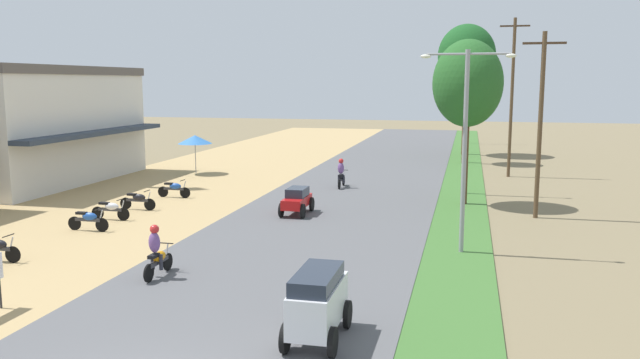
{
  "coord_description": "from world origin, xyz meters",
  "views": [
    {
      "loc": [
        5.93,
        -9.93,
        6.01
      ],
      "look_at": [
        -0.95,
        19.33,
        1.37
      ],
      "focal_mm": 35.67,
      "sensor_mm": 36.0,
      "label": 1
    }
  ],
  "objects_px": {
    "parked_motorbike_third": "(89,219)",
    "motorbike_ahead_second": "(157,252)",
    "parked_motorbike_fifth": "(138,200)",
    "car_sedan_red": "(297,200)",
    "car_van_white": "(318,301)",
    "streetlamp_far": "(469,99)",
    "median_tree_nearest": "(468,84)",
    "median_tree_third": "(467,56)",
    "vendor_umbrella": "(195,139)",
    "parked_motorbike_fourth": "(111,209)",
    "utility_pole_near": "(540,122)",
    "streetlamp_near": "(465,136)",
    "motorbike_ahead_third": "(341,174)",
    "parked_motorbike_sixth": "(174,188)",
    "streetlamp_mid": "(467,116)",
    "utility_pole_far": "(512,96)",
    "median_tree_second": "(467,70)"
  },
  "relations": [
    {
      "from": "streetlamp_mid",
      "to": "streetlamp_far",
      "type": "xyz_separation_m",
      "value": [
        0.0,
        29.04,
        0.13
      ]
    },
    {
      "from": "parked_motorbike_sixth",
      "to": "streetlamp_mid",
      "type": "height_order",
      "value": "streetlamp_mid"
    },
    {
      "from": "streetlamp_near",
      "to": "car_van_white",
      "type": "distance_m",
      "value": 9.8
    },
    {
      "from": "parked_motorbike_third",
      "to": "vendor_umbrella",
      "type": "height_order",
      "value": "vendor_umbrella"
    },
    {
      "from": "median_tree_third",
      "to": "streetlamp_near",
      "type": "distance_m",
      "value": 31.47
    },
    {
      "from": "parked_motorbike_sixth",
      "to": "median_tree_second",
      "type": "xyz_separation_m",
      "value": [
        14.43,
        18.17,
        6.3
      ]
    },
    {
      "from": "motorbike_ahead_second",
      "to": "median_tree_second",
      "type": "bearing_deg",
      "value": 74.0
    },
    {
      "from": "vendor_umbrella",
      "to": "car_van_white",
      "type": "xyz_separation_m",
      "value": [
        14.01,
        -24.44,
        -1.28
      ]
    },
    {
      "from": "parked_motorbike_fourth",
      "to": "median_tree_second",
      "type": "relative_size",
      "value": 0.21
    },
    {
      "from": "utility_pole_near",
      "to": "motorbike_ahead_second",
      "type": "xyz_separation_m",
      "value": [
        -12.17,
        -12.03,
        -3.4
      ]
    },
    {
      "from": "parked_motorbike_fourth",
      "to": "streetlamp_near",
      "type": "distance_m",
      "value": 15.43
    },
    {
      "from": "streetlamp_far",
      "to": "streetlamp_mid",
      "type": "bearing_deg",
      "value": -90.0
    },
    {
      "from": "median_tree_second",
      "to": "car_sedan_red",
      "type": "bearing_deg",
      "value": -108.95
    },
    {
      "from": "median_tree_third",
      "to": "car_van_white",
      "type": "bearing_deg",
      "value": -94.09
    },
    {
      "from": "utility_pole_near",
      "to": "vendor_umbrella",
      "type": "bearing_deg",
      "value": 156.42
    },
    {
      "from": "parked_motorbike_fourth",
      "to": "median_tree_third",
      "type": "xyz_separation_m",
      "value": [
        14.63,
        29.36,
        7.49
      ]
    },
    {
      "from": "parked_motorbike_third",
      "to": "median_tree_second",
      "type": "xyz_separation_m",
      "value": [
        14.44,
        25.82,
        6.3
      ]
    },
    {
      "from": "median_tree_third",
      "to": "parked_motorbike_third",
      "type": "bearing_deg",
      "value": -114.57
    },
    {
      "from": "parked_motorbike_third",
      "to": "parked_motorbike_fifth",
      "type": "distance_m",
      "value": 4.33
    },
    {
      "from": "median_tree_third",
      "to": "streetlamp_near",
      "type": "bearing_deg",
      "value": -89.51
    },
    {
      "from": "median_tree_second",
      "to": "median_tree_nearest",
      "type": "bearing_deg",
      "value": -89.36
    },
    {
      "from": "parked_motorbike_sixth",
      "to": "median_tree_third",
      "type": "bearing_deg",
      "value": 58.86
    },
    {
      "from": "utility_pole_near",
      "to": "car_sedan_red",
      "type": "bearing_deg",
      "value": -169.15
    },
    {
      "from": "median_tree_nearest",
      "to": "median_tree_third",
      "type": "xyz_separation_m",
      "value": [
        -0.25,
        22.05,
        2.15
      ]
    },
    {
      "from": "parked_motorbike_fourth",
      "to": "streetlamp_mid",
      "type": "relative_size",
      "value": 0.25
    },
    {
      "from": "streetlamp_far",
      "to": "car_van_white",
      "type": "distance_m",
      "value": 50.17
    },
    {
      "from": "utility_pole_near",
      "to": "utility_pole_far",
      "type": "bearing_deg",
      "value": 92.17
    },
    {
      "from": "median_tree_nearest",
      "to": "car_sedan_red",
      "type": "distance_m",
      "value": 9.95
    },
    {
      "from": "median_tree_nearest",
      "to": "streetlamp_mid",
      "type": "bearing_deg",
      "value": 89.8
    },
    {
      "from": "motorbike_ahead_second",
      "to": "streetlamp_mid",
      "type": "bearing_deg",
      "value": 62.52
    },
    {
      "from": "median_tree_nearest",
      "to": "streetlamp_near",
      "type": "distance_m",
      "value": 9.34
    },
    {
      "from": "parked_motorbike_fifth",
      "to": "median_tree_second",
      "type": "relative_size",
      "value": 0.21
    },
    {
      "from": "motorbike_ahead_third",
      "to": "utility_pole_near",
      "type": "bearing_deg",
      "value": -29.4
    },
    {
      "from": "parked_motorbike_fourth",
      "to": "utility_pole_near",
      "type": "relative_size",
      "value": 0.22
    },
    {
      "from": "streetlamp_far",
      "to": "parked_motorbike_sixth",
      "type": "bearing_deg",
      "value": -113.43
    },
    {
      "from": "median_tree_second",
      "to": "motorbike_ahead_third",
      "type": "distance_m",
      "value": 15.91
    },
    {
      "from": "car_sedan_red",
      "to": "car_van_white",
      "type": "bearing_deg",
      "value": -72.8
    },
    {
      "from": "streetlamp_near",
      "to": "car_van_white",
      "type": "relative_size",
      "value": 2.92
    },
    {
      "from": "parked_motorbike_third",
      "to": "utility_pole_near",
      "type": "distance_m",
      "value": 19.48
    },
    {
      "from": "parked_motorbike_fourth",
      "to": "parked_motorbike_third",
      "type": "bearing_deg",
      "value": -82.89
    },
    {
      "from": "parked_motorbike_fifth",
      "to": "motorbike_ahead_third",
      "type": "bearing_deg",
      "value": 46.06
    },
    {
      "from": "median_tree_third",
      "to": "parked_motorbike_sixth",
      "type": "bearing_deg",
      "value": -121.14
    },
    {
      "from": "utility_pole_far",
      "to": "motorbike_ahead_second",
      "type": "distance_m",
      "value": 27.61
    },
    {
      "from": "parked_motorbike_fifth",
      "to": "utility_pole_near",
      "type": "xyz_separation_m",
      "value": [
        17.99,
        2.72,
        3.7
      ]
    },
    {
      "from": "median_tree_nearest",
      "to": "median_tree_third",
      "type": "distance_m",
      "value": 22.16
    },
    {
      "from": "streetlamp_near",
      "to": "car_sedan_red",
      "type": "relative_size",
      "value": 3.11
    },
    {
      "from": "utility_pole_far",
      "to": "car_sedan_red",
      "type": "xyz_separation_m",
      "value": [
        -10.0,
        -14.62,
        -4.41
      ]
    },
    {
      "from": "parked_motorbike_third",
      "to": "motorbike_ahead_second",
      "type": "relative_size",
      "value": 1.0
    },
    {
      "from": "utility_pole_near",
      "to": "streetlamp_near",
      "type": "bearing_deg",
      "value": -114.69
    },
    {
      "from": "parked_motorbike_third",
      "to": "car_van_white",
      "type": "bearing_deg",
      "value": -36.59
    }
  ]
}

